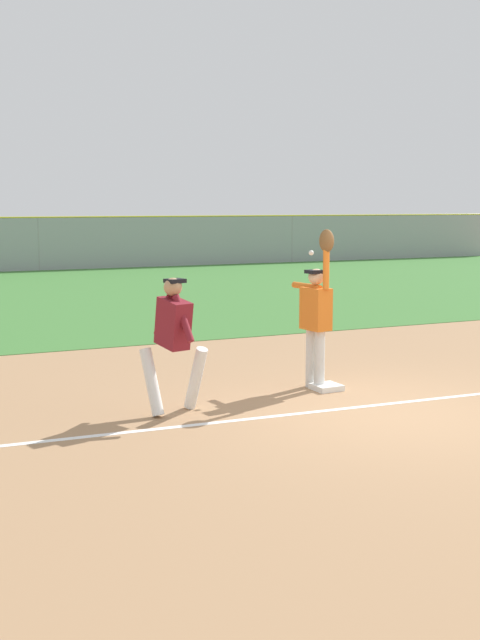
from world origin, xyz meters
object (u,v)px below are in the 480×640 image
parked_car_silver (37,251)px  parked_car_red (304,243)px  baseball (311,253)px  runner (174,335)px  fielder (317,311)px  parked_car_tan (174,247)px  first_base (326,387)px

parked_car_silver → parked_car_red: size_ratio=1.00×
parked_car_red → baseball: bearing=-112.8°
runner → parked_car_silver: size_ratio=0.38×
fielder → parked_car_silver: bearing=-99.0°
parked_car_silver → baseball: bearing=-84.5°
parked_car_tan → parked_car_red: size_ratio=0.98×
fielder → runner: size_ratio=1.33×
first_base → parked_car_silver: (0.35, 24.74, 0.63)m
first_base → fielder: bearing=120.1°
runner → parked_car_tan: (8.97, 25.32, -0.32)m
baseball → parked_car_silver: bearing=89.2°
fielder → parked_car_tan: fielder is taller
first_base → parked_car_red: (13.57, 25.49, 0.63)m
baseball → parked_car_silver: 24.29m
fielder → baseball: fielder is taller
baseball → parked_car_tan: baseball is taller
runner → parked_car_red: (15.98, 25.81, -0.32)m
first_base → parked_car_red: parked_car_red is taller
baseball → parked_car_red: size_ratio=0.02×
baseball → parked_car_silver: size_ratio=0.02×
first_base → parked_car_tan: bearing=75.3°
first_base → runner: size_ratio=0.22×
parked_car_red → first_base: bearing=-112.3°
parked_car_silver → first_base: bearing=-84.4°
first_base → runner: (-2.40, -0.32, 0.96)m
runner → parked_car_silver: bearing=69.6°
baseball → fielder: bearing=-104.4°
parked_car_tan → baseball: bearing=-101.9°
baseball → parked_car_tan: bearing=75.0°
first_base → fielder: size_ratio=0.17×
first_base → baseball: bearing=90.6°
fielder → baseball: 0.87m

